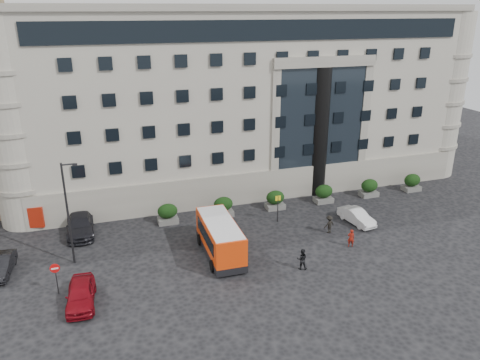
% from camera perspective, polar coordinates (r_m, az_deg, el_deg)
% --- Properties ---
extents(ground, '(120.00, 120.00, 0.00)m').
position_cam_1_polar(ground, '(36.94, -0.45, -9.37)').
color(ground, black).
rests_on(ground, ground).
extents(civic_building, '(44.00, 24.00, 18.00)m').
position_cam_1_polar(civic_building, '(55.69, -1.44, 10.66)').
color(civic_building, '#A59E92').
rests_on(civic_building, ground).
extents(entrance_column, '(1.80, 1.80, 13.00)m').
position_cam_1_polar(entrance_column, '(47.78, 9.62, 5.70)').
color(entrance_column, black).
rests_on(entrance_column, ground).
extents(hedge_a, '(1.80, 1.26, 1.84)m').
position_cam_1_polar(hedge_a, '(42.54, -8.81, -4.06)').
color(hedge_a, '#555553').
rests_on(hedge_a, ground).
extents(hedge_b, '(1.80, 1.26, 1.84)m').
position_cam_1_polar(hedge_b, '(43.53, -2.05, -3.23)').
color(hedge_b, '#555553').
rests_on(hedge_b, ground).
extents(hedge_c, '(1.80, 1.26, 1.84)m').
position_cam_1_polar(hedge_c, '(45.11, 4.32, -2.41)').
color(hedge_c, '#555553').
rests_on(hedge_c, ground).
extents(hedge_d, '(1.80, 1.26, 1.84)m').
position_cam_1_polar(hedge_d, '(47.21, 10.18, -1.63)').
color(hedge_d, '#555553').
rests_on(hedge_d, ground).
extents(hedge_e, '(1.80, 1.26, 1.84)m').
position_cam_1_polar(hedge_e, '(49.77, 15.48, -0.91)').
color(hedge_e, '#555553').
rests_on(hedge_e, ground).
extents(hedge_f, '(1.80, 1.26, 1.84)m').
position_cam_1_polar(hedge_f, '(52.72, 20.23, -0.25)').
color(hedge_f, '#555553').
rests_on(hedge_f, ground).
extents(street_lamp, '(1.16, 0.18, 8.00)m').
position_cam_1_polar(street_lamp, '(36.46, -20.20, -3.47)').
color(street_lamp, '#262628').
rests_on(street_lamp, ground).
extents(bus_stop_sign, '(0.50, 0.08, 2.52)m').
position_cam_1_polar(bus_stop_sign, '(42.10, 4.64, -2.94)').
color(bus_stop_sign, '#262628').
rests_on(bus_stop_sign, ground).
extents(no_entry_sign, '(0.64, 0.16, 2.32)m').
position_cam_1_polar(no_entry_sign, '(34.10, -21.57, -10.47)').
color(no_entry_sign, '#262628').
rests_on(no_entry_sign, ground).
extents(minibus, '(2.69, 6.86, 2.85)m').
position_cam_1_polar(minibus, '(36.51, -2.44, -6.97)').
color(minibus, red).
rests_on(minibus, ground).
extents(red_truck, '(3.62, 6.09, 3.07)m').
position_cam_1_polar(red_truck, '(46.78, -23.35, -2.40)').
color(red_truck, '#9A1B0B').
rests_on(red_truck, ground).
extents(parked_car_a, '(2.06, 4.51, 1.50)m').
position_cam_1_polar(parked_car_a, '(33.00, -18.84, -13.02)').
color(parked_car_a, maroon).
rests_on(parked_car_a, ground).
extents(parked_car_b, '(1.75, 4.10, 1.32)m').
position_cam_1_polar(parked_car_b, '(38.66, -27.10, -9.27)').
color(parked_car_b, black).
rests_on(parked_car_b, ground).
extents(parked_car_c, '(2.20, 5.39, 1.56)m').
position_cam_1_polar(parked_car_c, '(42.50, -18.91, -5.21)').
color(parked_car_c, black).
rests_on(parked_car_c, ground).
extents(parked_car_d, '(2.38, 4.76, 1.30)m').
position_cam_1_polar(parked_car_d, '(49.54, -21.28, -2.04)').
color(parked_car_d, black).
rests_on(parked_car_d, ground).
extents(white_taxi, '(1.99, 4.12, 1.30)m').
position_cam_1_polar(white_taxi, '(43.41, 14.04, -4.33)').
color(white_taxi, silver).
rests_on(white_taxi, ground).
extents(pedestrian_a, '(0.65, 0.54, 1.53)m').
position_cam_1_polar(pedestrian_a, '(39.15, 13.38, -6.89)').
color(pedestrian_a, maroon).
rests_on(pedestrian_a, ground).
extents(pedestrian_b, '(0.97, 0.86, 1.64)m').
position_cam_1_polar(pedestrian_b, '(35.31, 7.56, -9.54)').
color(pedestrian_b, black).
rests_on(pedestrian_b, ground).
extents(pedestrian_c, '(1.13, 0.80, 1.58)m').
position_cam_1_polar(pedestrian_c, '(41.06, 10.82, -5.32)').
color(pedestrian_c, black).
rests_on(pedestrian_c, ground).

